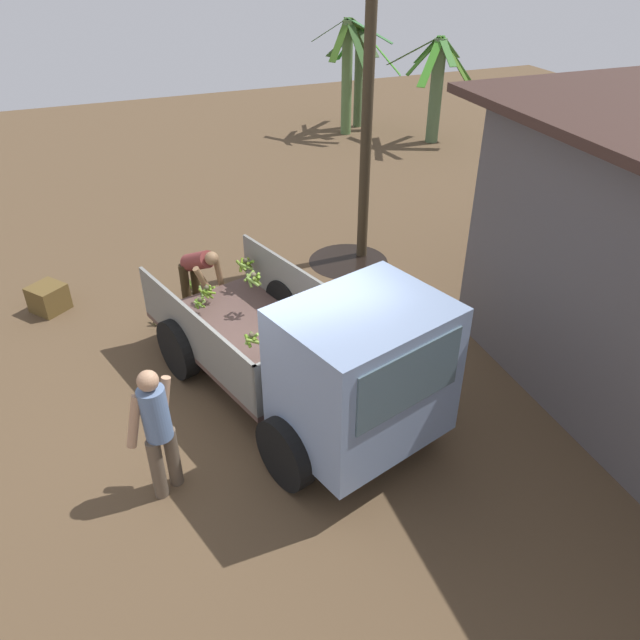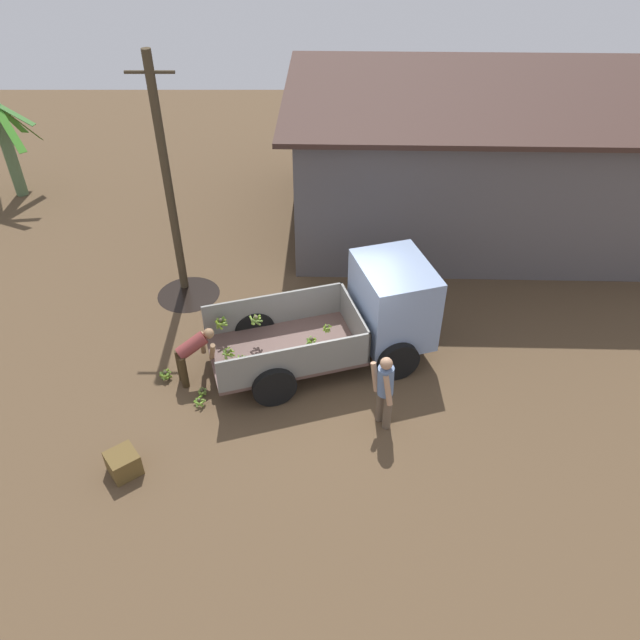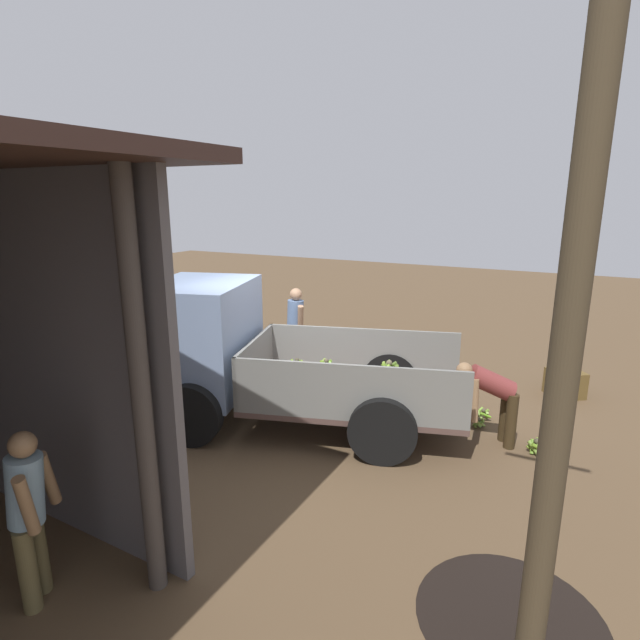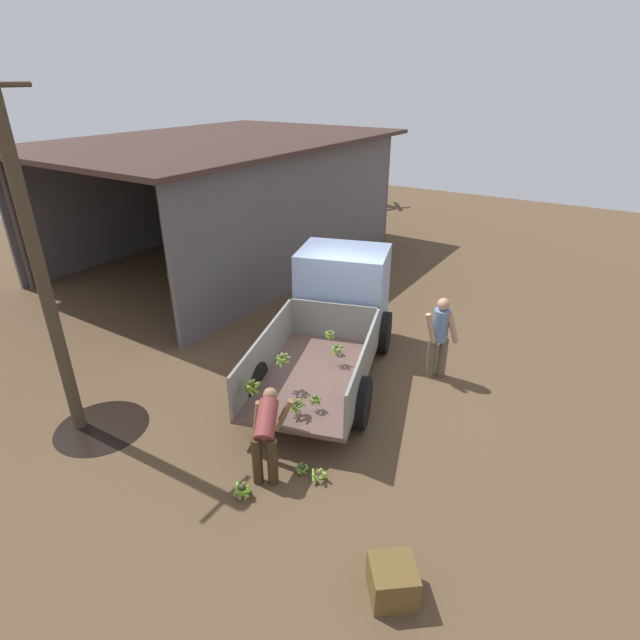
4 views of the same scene
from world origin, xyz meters
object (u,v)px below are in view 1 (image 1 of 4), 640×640
(banana_bunch_on_ground_1, at_px, (159,317))
(person_bystander_near_shed, at_px, (546,295))
(person_foreground_visitor, at_px, (157,427))
(person_worker_loading, at_px, (198,270))
(banana_bunch_on_ground_2, at_px, (194,285))
(utility_pole, at_px, (367,104))
(cargo_truck, at_px, (335,365))
(wooden_crate_0, at_px, (48,298))
(banana_bunch_on_ground_0, at_px, (177,315))

(banana_bunch_on_ground_1, bearing_deg, person_bystander_near_shed, 62.86)
(person_foreground_visitor, bearing_deg, banana_bunch_on_ground_1, -40.02)
(person_worker_loading, xyz_separation_m, banana_bunch_on_ground_2, (-0.62, -0.01, -0.60))
(utility_pole, xyz_separation_m, person_foreground_visitor, (4.57, -4.58, -1.95))
(cargo_truck, distance_m, wooden_crate_0, 5.66)
(person_bystander_near_shed, relative_size, banana_bunch_on_ground_0, 8.06)
(person_foreground_visitor, distance_m, banana_bunch_on_ground_0, 3.74)
(person_worker_loading, relative_size, banana_bunch_on_ground_1, 4.59)
(banana_bunch_on_ground_0, bearing_deg, banana_bunch_on_ground_1, -91.64)
(utility_pole, relative_size, banana_bunch_on_ground_0, 29.37)
(cargo_truck, bearing_deg, banana_bunch_on_ground_0, -175.10)
(person_foreground_visitor, height_order, banana_bunch_on_ground_0, person_foreground_visitor)
(utility_pole, height_order, person_worker_loading, utility_pole)
(cargo_truck, height_order, utility_pole, utility_pole)
(cargo_truck, xyz_separation_m, banana_bunch_on_ground_1, (-3.45, -1.65, -0.99))
(utility_pole, relative_size, wooden_crate_0, 11.17)
(cargo_truck, bearing_deg, utility_pole, 134.68)
(person_foreground_visitor, relative_size, banana_bunch_on_ground_1, 6.50)
(person_foreground_visitor, xyz_separation_m, banana_bunch_on_ground_1, (-3.57, 0.48, -0.82))
(banana_bunch_on_ground_0, xyz_separation_m, wooden_crate_0, (-1.09, -1.93, 0.14))
(utility_pole, bearing_deg, person_worker_loading, -76.34)
(banana_bunch_on_ground_1, bearing_deg, person_worker_loading, 104.35)
(person_worker_loading, height_order, banana_bunch_on_ground_2, person_worker_loading)
(banana_bunch_on_ground_0, xyz_separation_m, banana_bunch_on_ground_1, (-0.01, -0.30, 0.02))
(person_foreground_visitor, relative_size, banana_bunch_on_ground_2, 6.08)
(banana_bunch_on_ground_2, bearing_deg, wooden_crate_0, -96.34)
(cargo_truck, height_order, person_bystander_near_shed, cargo_truck)
(utility_pole, bearing_deg, wooden_crate_0, -90.75)
(person_worker_loading, bearing_deg, cargo_truck, -13.12)
(person_foreground_visitor, xyz_separation_m, banana_bunch_on_ground_0, (-3.56, 0.78, -0.85))
(person_foreground_visitor, bearing_deg, banana_bunch_on_ground_2, -48.02)
(utility_pole, relative_size, person_worker_loading, 4.78)
(utility_pole, height_order, person_bystander_near_shed, utility_pole)
(cargo_truck, xyz_separation_m, person_worker_loading, (-3.64, -0.90, -0.36))
(banana_bunch_on_ground_1, bearing_deg, cargo_truck, 25.61)
(person_foreground_visitor, bearing_deg, cargo_truck, -119.13)
(banana_bunch_on_ground_0, bearing_deg, person_foreground_visitor, -12.38)
(person_foreground_visitor, distance_m, banana_bunch_on_ground_2, 4.63)
(person_bystander_near_shed, distance_m, banana_bunch_on_ground_1, 6.04)
(person_bystander_near_shed, bearing_deg, banana_bunch_on_ground_1, 27.98)
(banana_bunch_on_ground_2, bearing_deg, banana_bunch_on_ground_1, -42.57)
(person_worker_loading, bearing_deg, person_bystander_near_shed, 30.44)
(banana_bunch_on_ground_2, height_order, wooden_crate_0, wooden_crate_0)
(person_worker_loading, relative_size, banana_bunch_on_ground_0, 6.15)
(banana_bunch_on_ground_2, bearing_deg, person_foreground_visitor, -15.70)
(banana_bunch_on_ground_1, height_order, wooden_crate_0, wooden_crate_0)
(cargo_truck, relative_size, utility_pole, 0.87)
(banana_bunch_on_ground_0, bearing_deg, cargo_truck, 21.49)
(cargo_truck, distance_m, utility_pole, 5.39)
(banana_bunch_on_ground_0, bearing_deg, utility_pole, 104.95)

